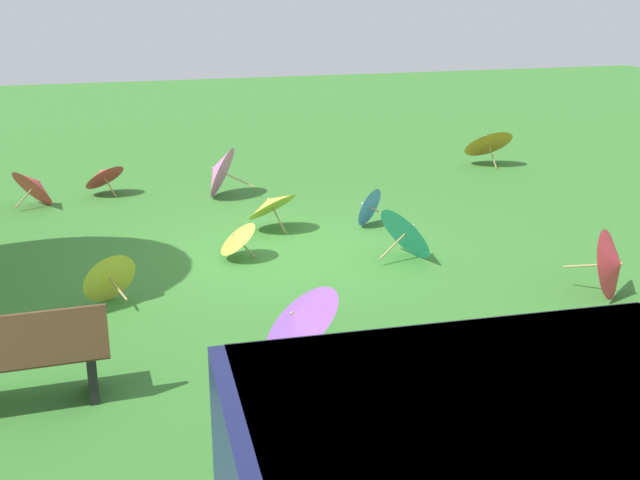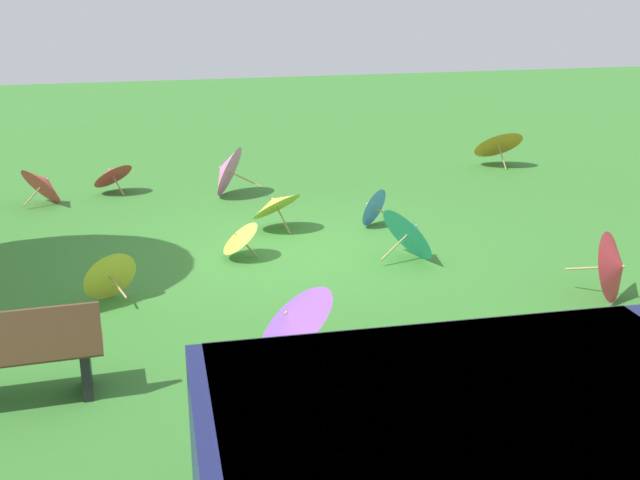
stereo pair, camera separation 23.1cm
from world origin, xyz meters
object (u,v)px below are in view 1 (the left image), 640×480
Objects in this scene: parasol_orange_0 at (487,140)px; parasol_red_0 at (36,185)px; park_bench at (9,360)px; parasol_yellow_5 at (270,203)px; parasol_purple_2 at (297,318)px; parasol_yellow_4 at (107,275)px; parasol_yellow_2 at (236,237)px; parasol_teal_0 at (409,230)px; parasol_red_1 at (103,174)px; parasol_pink_0 at (218,170)px; parasol_red_2 at (614,264)px; parasol_blue_0 at (366,205)px.

parasol_orange_0 is 8.34m from parasol_red_0.
park_bench is 5.35m from parasol_yellow_5.
parasol_yellow_4 is (1.64, -2.10, -0.17)m from parasol_purple_2.
parasol_yellow_2 is at bearing 35.86° from parasol_orange_0.
parasol_teal_0 is 1.05× the size of parasol_red_1.
parasol_red_0 reaches higher than parasol_yellow_2.
parasol_red_1 is at bearing -50.76° from parasol_yellow_5.
parasol_purple_2 is (-2.48, -0.10, 0.02)m from park_bench.
parasol_pink_0 is at bearing -92.57° from parasol_purple_2.
parasol_purple_2 is 1.22× the size of parasol_yellow_4.
park_bench reaches higher than parasol_red_2.
parasol_teal_0 is at bearing 129.67° from parasol_red_1.
parasol_pink_0 reaches higher than parasol_red_1.
parasol_red_2 reaches higher than parasol_yellow_5.
parasol_orange_0 is 1.01× the size of parasol_pink_0.
parasol_pink_0 reaches higher than parasol_teal_0.
parasol_pink_0 is 4.25m from parasol_teal_0.
parasol_purple_2 is at bearing 80.56° from parasol_yellow_5.
parasol_yellow_4 is at bearing 65.54° from parasol_pink_0.
parasol_red_0 is 1.04× the size of parasol_red_1.
park_bench is at bearing 66.77° from parasol_pink_0.
park_bench is 6.37m from parasol_red_2.
parasol_blue_0 is 5.28m from parasol_red_0.
parasol_yellow_5 is at bearing -99.44° from parasol_purple_2.
parasol_yellow_5 reaches higher than parasol_yellow_2.
parasol_purple_2 is (-2.60, 6.48, 0.13)m from parasol_red_0.
parasol_pink_0 is 2.89m from parasol_red_0.
parasol_red_2 is (1.85, 6.59, -0.08)m from parasol_orange_0.
parasol_purple_2 reaches higher than parasol_blue_0.
parasol_teal_0 is (-4.61, -2.61, -0.07)m from park_bench.
parasol_blue_0 is 0.65× the size of parasol_teal_0.
parasol_teal_0 reaches higher than parasol_blue_0.
parasol_orange_0 is 1.43× the size of parasol_yellow_4.
parasol_purple_2 is 3.29m from parasol_teal_0.
parasol_purple_2 is (0.28, 6.32, 0.04)m from parasol_pink_0.
parasol_red_1 is at bearing -97.41° from park_bench.
parasol_orange_0 is 1.05× the size of parasol_teal_0.
parasol_purple_2 is at bearing 127.96° from parasol_yellow_4.
parasol_teal_0 is 1.18× the size of parasol_red_2.
parasol_red_1 is at bearing -50.33° from parasol_teal_0.
parasol_blue_0 is at bearing 41.20° from parasol_orange_0.
parasol_red_2 is 1.15× the size of parasol_yellow_4.
park_bench is 1.65× the size of parasol_red_0.
parasol_red_1 is (1.55, -3.86, 0.05)m from parasol_yellow_2.
parasol_orange_0 reaches higher than parasol_yellow_5.
parasol_pink_0 is at bearing -78.97° from parasol_yellow_5.
parasol_orange_0 is at bearing -177.86° from parasol_red_1.
parasol_yellow_2 is 1.92m from parasol_yellow_4.
park_bench is at bearing 6.68° from parasol_red_2.
parasol_purple_2 is 3.90m from parasol_red_2.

